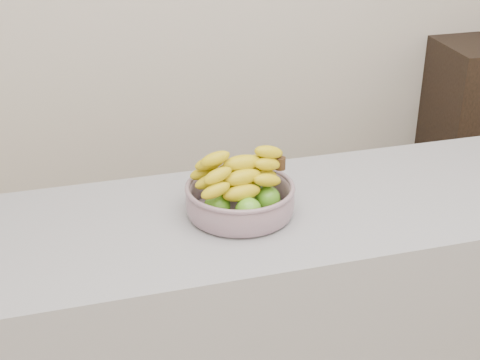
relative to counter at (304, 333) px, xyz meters
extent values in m
cube|color=#96969D|center=(0.00, 0.00, 0.00)|extent=(2.00, 0.60, 0.90)
cylinder|color=#94A5B2|center=(-0.20, 0.00, 0.46)|extent=(0.25, 0.25, 0.01)
torus|color=#94A5B2|center=(-0.20, 0.00, 0.53)|extent=(0.29, 0.29, 0.01)
sphere|color=#3C9A1A|center=(-0.20, -0.07, 0.50)|extent=(0.07, 0.07, 0.07)
sphere|color=#3C9A1A|center=(-0.13, -0.02, 0.50)|extent=(0.07, 0.07, 0.07)
sphere|color=#3C9A1A|center=(-0.16, 0.06, 0.50)|extent=(0.07, 0.07, 0.07)
sphere|color=#3C9A1A|center=(-0.25, 0.06, 0.50)|extent=(0.07, 0.07, 0.07)
sphere|color=#3C9A1A|center=(-0.27, -0.02, 0.50)|extent=(0.07, 0.07, 0.07)
ellipsoid|color=#FFF115|center=(-0.21, -0.05, 0.54)|extent=(0.19, 0.07, 0.04)
ellipsoid|color=#FFF115|center=(-0.21, 0.00, 0.54)|extent=(0.18, 0.05, 0.04)
ellipsoid|color=#FFF115|center=(-0.22, 0.05, 0.54)|extent=(0.19, 0.06, 0.04)
ellipsoid|color=#FFF115|center=(-0.20, -0.03, 0.57)|extent=(0.19, 0.08, 0.04)
ellipsoid|color=#FFF115|center=(-0.20, 0.03, 0.57)|extent=(0.19, 0.07, 0.04)
ellipsoid|color=#FFF115|center=(-0.20, 0.00, 0.60)|extent=(0.18, 0.05, 0.04)
cylinder|color=#392412|center=(-0.09, 0.00, 0.58)|extent=(0.03, 0.03, 0.03)
camera|label=1|loc=(-0.64, -1.51, 1.32)|focal=50.00mm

